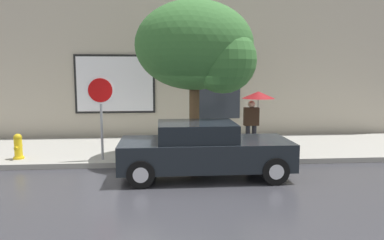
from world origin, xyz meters
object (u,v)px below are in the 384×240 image
at_px(fire_hydrant, 18,147).
at_px(street_tree, 200,49).
at_px(pedestrian_with_umbrella, 256,103).
at_px(stop_sign, 101,101).
at_px(parked_car, 203,150).

xyz_separation_m(fire_hydrant, street_tree, (5.19, -0.04, 2.77)).
bearing_deg(pedestrian_with_umbrella, stop_sign, -168.78).
distance_m(pedestrian_with_umbrella, stop_sign, 4.71).
bearing_deg(pedestrian_with_umbrella, parked_car, -129.81).
bearing_deg(parked_car, fire_hydrant, 161.38).
relative_size(pedestrian_with_umbrella, street_tree, 0.41).
bearing_deg(street_tree, fire_hydrant, 179.56).
bearing_deg(parked_car, pedestrian_with_umbrella, 50.19).
distance_m(fire_hydrant, street_tree, 5.89).
relative_size(parked_car, fire_hydrant, 5.80).
xyz_separation_m(street_tree, stop_sign, (-2.79, -0.29, -1.47)).
xyz_separation_m(fire_hydrant, pedestrian_with_umbrella, (7.02, 0.58, 1.15)).
bearing_deg(stop_sign, street_tree, 6.00).
bearing_deg(fire_hydrant, pedestrian_with_umbrella, 4.75).
relative_size(parked_car, pedestrian_with_umbrella, 2.26).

